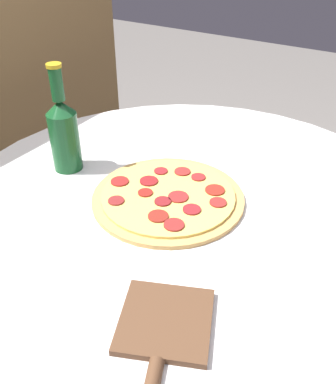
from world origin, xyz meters
TOP-DOWN VIEW (x-y plane):
  - table at (0.00, 0.00)m, footprint 1.09×1.09m
  - pizza at (-0.02, 0.05)m, footprint 0.33×0.33m
  - beer_bottle at (-0.03, 0.33)m, footprint 0.07×0.07m
  - pizza_paddle at (-0.34, -0.14)m, footprint 0.31×0.19m

SIDE VIEW (x-z plane):
  - table at x=0.00m, z-range 0.20..0.94m
  - pizza_paddle at x=-0.34m, z-range 0.74..0.76m
  - pizza at x=-0.02m, z-range 0.74..0.76m
  - beer_bottle at x=-0.03m, z-range 0.71..0.97m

